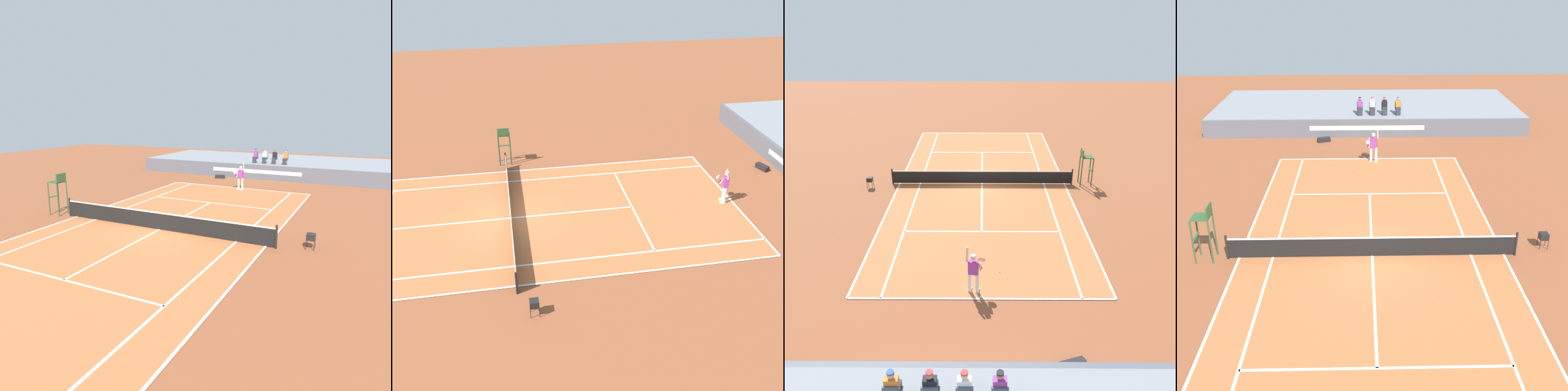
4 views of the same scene
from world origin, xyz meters
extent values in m
plane|color=brown|center=(0.00, 0.00, 0.00)|extent=(80.00, 80.00, 0.00)
cube|color=#B76638|center=(0.00, 0.00, 0.01)|extent=(10.98, 23.78, 0.02)
cube|color=white|center=(0.00, 11.89, 0.02)|extent=(10.98, 0.10, 0.01)
cube|color=white|center=(0.00, -11.89, 0.02)|extent=(10.98, 0.10, 0.01)
cube|color=white|center=(-5.49, 0.00, 0.02)|extent=(0.10, 23.78, 0.01)
cube|color=white|center=(5.49, 0.00, 0.02)|extent=(0.10, 23.78, 0.01)
cube|color=white|center=(-4.11, 0.00, 0.02)|extent=(0.10, 23.78, 0.01)
cube|color=white|center=(4.11, 0.00, 0.02)|extent=(0.10, 23.78, 0.01)
cube|color=white|center=(0.00, 6.40, 0.02)|extent=(8.22, 0.10, 0.01)
cube|color=white|center=(0.00, -6.40, 0.02)|extent=(8.22, 0.10, 0.01)
cube|color=white|center=(0.00, 0.00, 0.02)|extent=(0.10, 12.80, 0.01)
cube|color=white|center=(0.00, 11.79, 0.02)|extent=(0.10, 0.20, 0.01)
cube|color=white|center=(0.00, -11.79, 0.02)|extent=(0.10, 0.20, 0.01)
cylinder|color=black|center=(-5.94, 0.00, 0.54)|extent=(0.10, 0.10, 1.07)
cylinder|color=black|center=(5.94, 0.00, 0.54)|extent=(0.10, 0.10, 1.07)
cube|color=black|center=(0.00, 0.00, 0.48)|extent=(11.78, 0.02, 0.84)
cube|color=white|center=(0.00, 0.00, 0.90)|extent=(11.78, 0.03, 0.06)
cube|color=#565B66|center=(0.00, 16.47, 0.64)|extent=(23.22, 0.24, 1.29)
cube|color=silver|center=(0.00, 16.34, 0.71)|extent=(8.13, 0.01, 0.32)
cube|color=#2D2D33|center=(-0.49, 17.71, 1.78)|extent=(0.34, 0.44, 0.16)
cube|color=#2D2D33|center=(-0.49, 17.51, 1.51)|extent=(0.30, 0.14, 0.44)
cube|color=purple|center=(-0.49, 17.87, 2.07)|extent=(0.36, 0.22, 0.52)
sphere|color=#A37556|center=(-0.49, 17.87, 2.44)|extent=(0.20, 0.20, 0.20)
cylinder|color=black|center=(-0.49, 17.87, 2.53)|extent=(0.19, 0.19, 0.05)
cube|color=#2D2D33|center=(0.41, 17.71, 1.78)|extent=(0.34, 0.44, 0.16)
cube|color=#2D2D33|center=(0.41, 17.51, 1.51)|extent=(0.30, 0.14, 0.44)
cube|color=white|center=(0.41, 17.87, 2.07)|extent=(0.36, 0.22, 0.52)
sphere|color=beige|center=(0.41, 17.87, 2.44)|extent=(0.20, 0.20, 0.20)
cylinder|color=red|center=(0.41, 17.87, 2.53)|extent=(0.19, 0.19, 0.05)
cube|color=#2D2D33|center=(1.30, 17.71, 1.78)|extent=(0.34, 0.44, 0.16)
cube|color=#2D2D33|center=(1.30, 17.51, 1.51)|extent=(0.30, 0.14, 0.44)
cube|color=black|center=(1.30, 17.87, 2.07)|extent=(0.36, 0.22, 0.52)
sphere|color=#A37556|center=(1.30, 17.87, 2.44)|extent=(0.20, 0.20, 0.20)
cylinder|color=red|center=(1.30, 17.87, 2.53)|extent=(0.19, 0.19, 0.05)
cube|color=#2D2D33|center=(2.28, 17.71, 1.78)|extent=(0.34, 0.44, 0.16)
cube|color=#2D2D33|center=(2.28, 17.51, 1.51)|extent=(0.30, 0.14, 0.44)
cube|color=orange|center=(2.28, 17.87, 2.07)|extent=(0.36, 0.22, 0.52)
sphere|color=tan|center=(2.28, 17.87, 2.44)|extent=(0.20, 0.20, 0.20)
cylinder|color=#2D4CA8|center=(2.28, 17.87, 2.53)|extent=(0.19, 0.19, 0.05)
cylinder|color=white|center=(0.49, 11.38, 0.46)|extent=(0.15, 0.15, 0.92)
cylinder|color=white|center=(0.18, 11.44, 0.46)|extent=(0.15, 0.15, 0.92)
cube|color=white|center=(0.48, 11.32, 0.05)|extent=(0.18, 0.30, 0.10)
cube|color=white|center=(0.16, 11.38, 0.05)|extent=(0.18, 0.30, 0.10)
cube|color=purple|center=(0.33, 11.41, 1.22)|extent=(0.44, 0.32, 0.60)
sphere|color=beige|center=(0.33, 11.41, 1.69)|extent=(0.22, 0.22, 0.22)
cylinder|color=white|center=(0.33, 11.41, 1.78)|extent=(0.21, 0.21, 0.06)
cylinder|color=beige|center=(0.58, 11.33, 1.78)|extent=(0.13, 0.23, 0.61)
cylinder|color=beige|center=(0.06, 11.37, 1.24)|extent=(0.16, 0.34, 0.56)
cylinder|color=black|center=(-0.01, 11.26, 1.11)|extent=(0.07, 0.19, 0.25)
torus|color=red|center=(-0.01, 11.08, 1.37)|extent=(0.34, 0.25, 0.26)
cylinder|color=silver|center=(-0.01, 11.08, 1.37)|extent=(0.30, 0.21, 0.22)
sphere|color=#D1E533|center=(-0.80, 10.03, 0.03)|extent=(0.07, 0.07, 0.07)
cylinder|color=#2D562D|center=(-7.15, -0.35, 0.95)|extent=(0.07, 0.07, 1.90)
cylinder|color=#2D562D|center=(-7.15, 0.35, 0.95)|extent=(0.07, 0.07, 1.90)
cylinder|color=#2D562D|center=(-6.45, -0.35, 0.95)|extent=(0.07, 0.07, 1.90)
cylinder|color=#2D562D|center=(-6.45, 0.35, 0.95)|extent=(0.07, 0.07, 1.90)
cube|color=#2D562D|center=(-6.80, 0.00, 1.93)|extent=(0.70, 0.70, 0.06)
cube|color=#2D562D|center=(-6.45, 0.00, 2.20)|extent=(0.06, 0.70, 0.48)
cube|color=#2D562D|center=(-7.12, 0.00, 1.04)|extent=(0.10, 0.70, 0.04)
cube|color=black|center=(-3.01, 15.43, 0.16)|extent=(0.90, 0.56, 0.32)
cylinder|color=black|center=(-3.41, 15.30, 0.16)|extent=(0.16, 0.32, 0.32)
cylinder|color=black|center=(-2.61, 15.56, 0.16)|extent=(0.16, 0.32, 0.32)
cube|color=black|center=(7.30, 0.60, 0.56)|extent=(0.36, 0.36, 0.28)
cylinder|color=black|center=(7.13, 0.43, 0.21)|extent=(0.02, 0.02, 0.42)
cylinder|color=black|center=(7.47, 0.43, 0.21)|extent=(0.02, 0.02, 0.42)
cylinder|color=black|center=(7.13, 0.77, 0.21)|extent=(0.02, 0.02, 0.42)
cylinder|color=black|center=(7.47, 0.77, 0.21)|extent=(0.02, 0.02, 0.42)
ellipsoid|color=#D1E533|center=(7.30, 0.60, 0.64)|extent=(0.30, 0.30, 0.12)
camera|label=1|loc=(9.45, -15.17, 5.76)|focal=33.87mm
camera|label=2|loc=(21.87, 0.00, 13.26)|focal=45.34mm
camera|label=3|loc=(-0.03, 25.45, 10.94)|focal=38.19mm
camera|label=4|loc=(-0.40, -17.84, 10.80)|focal=45.89mm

